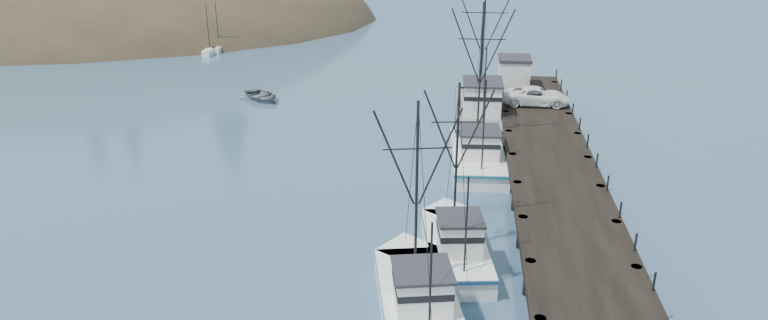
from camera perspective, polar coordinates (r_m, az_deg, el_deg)
ground at (r=36.47m, az=-6.44°, el=-10.80°), size 400.00×400.00×0.00m
pier at (r=49.66m, az=13.64°, el=0.06°), size 6.00×44.00×2.00m
moored_sailboats at (r=94.90m, az=-17.55°, el=9.10°), size 17.67×19.00×6.35m
trawler_near at (r=38.99m, az=5.95°, el=-7.06°), size 4.44×10.11×10.35m
trawler_mid at (r=34.36m, az=2.79°, el=-11.28°), size 5.44×11.05×10.91m
trawler_far at (r=52.29m, az=7.77°, el=0.58°), size 4.45×12.16×12.30m
work_vessel at (r=60.63m, az=8.01°, el=3.97°), size 4.61×14.87×12.57m
pier_shed at (r=66.07m, az=10.78°, el=7.26°), size 3.00×3.20×2.80m
pickup_truck at (r=60.76m, az=12.61°, el=5.23°), size 5.65×2.66×1.56m
motorboat at (r=69.03m, az=-10.09°, el=4.99°), size 6.03×6.02×1.03m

